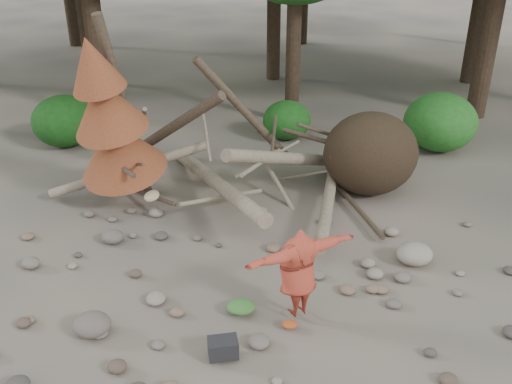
{
  "coord_description": "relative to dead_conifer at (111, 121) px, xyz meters",
  "views": [
    {
      "loc": [
        0.07,
        -7.95,
        6.21
      ],
      "look_at": [
        -0.04,
        1.5,
        1.4
      ],
      "focal_mm": 40.0,
      "sensor_mm": 36.0,
      "label": 1
    }
  ],
  "objects": [
    {
      "name": "deadfall_pile",
      "position": [
        5.13,
        0.87,
        -1.16
      ],
      "size": [
        8.55,
        5.24,
        3.3
      ],
      "color": "#332619",
      "rests_on": "ground"
    },
    {
      "name": "boulder_front_left",
      "position": [
        0.47,
        -4.19,
        -1.93
      ],
      "size": [
        0.61,
        0.55,
        0.37
      ],
      "primitive_type": "ellipsoid",
      "color": "#615851",
      "rests_on": "ground"
    },
    {
      "name": "bush_mid",
      "position": [
        3.92,
        4.43,
        -1.55
      ],
      "size": [
        1.4,
        1.4,
        1.12
      ],
      "primitive_type": "ellipsoid",
      "color": "#1E5E1B",
      "rests_on": "ground"
    },
    {
      "name": "boulder_mid_left",
      "position": [
        0.15,
        -1.42,
        -1.98
      ],
      "size": [
        0.45,
        0.41,
        0.27
      ],
      "primitive_type": "ellipsoid",
      "color": "#605750",
      "rests_on": "ground"
    },
    {
      "name": "backpack",
      "position": [
        2.61,
        -4.73,
        -1.96
      ],
      "size": [
        0.5,
        0.38,
        0.3
      ],
      "primitive_type": "cube",
      "rotation": [
        0.0,
        0.0,
        0.19
      ],
      "color": "black",
      "rests_on": "ground"
    },
    {
      "name": "bush_left",
      "position": [
        -2.38,
        3.83,
        -1.39
      ],
      "size": [
        1.8,
        1.8,
        1.44
      ],
      "primitive_type": "ellipsoid",
      "color": "#164A13",
      "rests_on": "ground"
    },
    {
      "name": "cloth_orange",
      "position": [
        3.65,
        -4.04,
        -2.06
      ],
      "size": [
        0.26,
        0.21,
        0.1
      ],
      "primitive_type": "ellipsoid",
      "color": "#A5461C",
      "rests_on": "ground"
    },
    {
      "name": "cloth_green",
      "position": [
        2.85,
        -3.66,
        -2.02
      ],
      "size": [
        0.49,
        0.41,
        0.18
      ],
      "primitive_type": "ellipsoid",
      "color": "#366B2B",
      "rests_on": "ground"
    },
    {
      "name": "dead_conifer",
      "position": [
        0.0,
        0.0,
        0.0
      ],
      "size": [
        2.06,
        2.16,
        4.35
      ],
      "color": "#4C3F30",
      "rests_on": "ground"
    },
    {
      "name": "frisbee_thrower",
      "position": [
        3.78,
        -3.7,
        -1.22
      ],
      "size": [
        3.46,
        1.41,
        2.08
      ],
      "color": "#A73825",
      "rests_on": "ground"
    },
    {
      "name": "boulder_mid_right",
      "position": [
        6.12,
        -2.1,
        -1.9
      ],
      "size": [
        0.69,
        0.62,
        0.41
      ],
      "primitive_type": "ellipsoid",
      "color": "gray",
      "rests_on": "ground"
    },
    {
      "name": "ground",
      "position": [
        3.12,
        -3.37,
        -2.11
      ],
      "size": [
        120.0,
        120.0,
        0.0
      ],
      "primitive_type": "plane",
      "color": "#514C44",
      "rests_on": "ground"
    },
    {
      "name": "bush_right",
      "position": [
        8.12,
        3.63,
        -1.31
      ],
      "size": [
        2.0,
        2.0,
        1.6
      ],
      "primitive_type": "ellipsoid",
      "color": "#266F22",
      "rests_on": "ground"
    }
  ]
}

